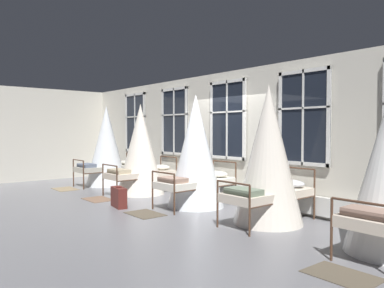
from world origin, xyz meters
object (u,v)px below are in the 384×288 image
cot_second (141,151)px  cot_third (196,153)px  cot_first (107,147)px  suitcase_dark (119,197)px  cot_fourth (268,157)px

cot_second → cot_third: 2.20m
cot_first → suitcase_dark: 3.64m
cot_second → cot_third: bearing=-88.5°
suitcase_dark → cot_fourth: bearing=35.8°
cot_fourth → suitcase_dark: size_ratio=4.30×
cot_first → cot_third: size_ratio=0.99×
cot_third → cot_fourth: cot_fourth is taller
cot_third → suitcase_dark: size_ratio=4.23×
cot_third → cot_fourth: (2.01, 0.02, 0.02)m
cot_second → cot_first: bearing=88.7°
cot_third → cot_fourth: bearing=-91.2°
cot_first → cot_fourth: (6.25, 0.02, 0.04)m
cot_first → suitcase_dark: cot_first is taller
cot_third → cot_first: bearing=88.4°
cot_first → cot_fourth: cot_fourth is taller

